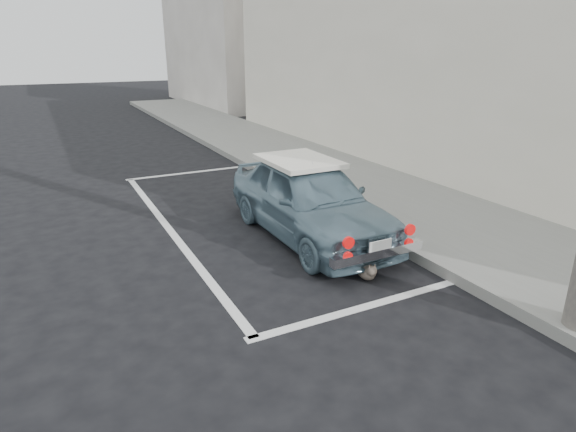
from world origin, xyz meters
name	(u,v)px	position (x,y,z in m)	size (l,w,h in m)	color
ground	(307,297)	(0.00, 0.00, 0.00)	(80.00, 80.00, 0.00)	black
sidewalk	(407,206)	(3.20, 2.00, 0.07)	(2.80, 40.00, 0.15)	slate
shop_building	(470,15)	(6.33, 4.00, 3.49)	(3.50, 18.00, 7.00)	beige
building_far	(223,22)	(6.35, 20.00, 4.00)	(3.50, 10.00, 8.00)	#B6ADA5
pline_rear	(367,306)	(0.50, -0.50, 0.00)	(3.00, 0.12, 0.01)	silver
pline_front	(191,172)	(0.50, 6.50, 0.00)	(3.00, 0.12, 0.01)	silver
pline_side	(169,229)	(-0.90, 3.00, 0.00)	(0.12, 7.00, 0.01)	silver
retro_coupe	(310,199)	(0.99, 1.71, 0.61)	(1.43, 3.55, 1.21)	slate
cat	(367,270)	(0.92, 0.07, 0.12)	(0.28, 0.49, 0.27)	#796D5C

